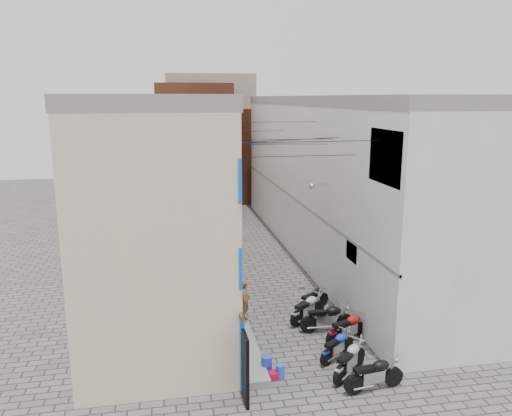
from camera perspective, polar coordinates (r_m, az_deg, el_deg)
ground at (r=17.01m, az=7.34°, el=-19.17°), size 90.00×90.00×0.00m
plinth at (r=28.24m, az=-4.92°, el=-5.65°), size 0.90×26.00×0.25m
building_left at (r=27.02m, az=-11.28°, el=2.88°), size 5.10×27.00×9.00m
building_right at (r=28.75m, az=9.05°, el=3.56°), size 5.94×26.00×9.00m
building_far_brick_left at (r=41.97m, az=-7.15°, el=7.08°), size 6.00×6.00×10.00m
building_far_brick_right at (r=44.65m, az=-0.84°, el=6.21°), size 5.00×6.00×8.00m
building_far_concrete at (r=48.06m, az=-5.25°, el=8.40°), size 8.00×5.00×11.00m
far_shopfront at (r=39.94m, az=-3.87°, el=1.37°), size 2.00×0.30×2.40m
overhead_wires at (r=21.93m, az=1.62°, el=7.85°), size 5.80×13.02×1.32m
motorcycle_a at (r=16.63m, az=13.37°, el=-17.85°), size 2.11×0.92×1.18m
motorcycle_b at (r=17.25m, az=10.69°, el=-16.53°), size 1.96×1.87×1.19m
motorcycle_c at (r=18.15m, az=9.28°, el=-15.18°), size 1.81×1.50×1.04m
motorcycle_d at (r=19.29m, az=10.56°, el=-13.18°), size 2.20×1.39×1.22m
motorcycle_e at (r=19.93m, az=8.14°, el=-12.19°), size 2.18×0.79×1.24m
motorcycle_f at (r=20.73m, az=5.94°, el=-11.19°), size 2.06×1.72×1.19m
motorcycle_g at (r=21.70m, az=6.57°, el=-10.19°), size 1.94×1.57×1.11m
person_a at (r=19.93m, az=-1.30°, el=-10.51°), size 0.58×0.72×1.72m
person_b at (r=18.76m, az=-2.47°, el=-12.49°), size 0.64×0.78×1.47m
water_jug_near at (r=17.02m, az=2.80°, el=-18.17°), size 0.36×0.36×0.46m
water_jug_far at (r=17.29m, az=1.22°, el=-17.40°), size 0.42×0.42×0.57m
red_crate at (r=17.03m, az=2.11°, el=-18.55°), size 0.41×0.33×0.24m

